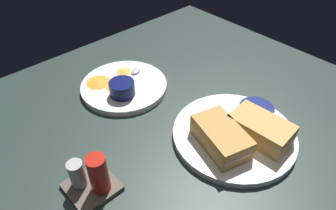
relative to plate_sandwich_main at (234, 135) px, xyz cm
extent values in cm
cube|color=#283833|center=(4.58, 8.22, -2.30)|extent=(110.00, 110.00, 3.00)
cylinder|color=white|center=(0.00, 0.00, 0.00)|extent=(27.70, 27.70, 1.60)
cube|color=tan|center=(-0.18, 5.26, 3.20)|extent=(14.59, 10.89, 4.80)
cube|color=#DB938E|center=(-0.18, 5.26, 3.20)|extent=(14.67, 10.37, 0.80)
cube|color=tan|center=(-4.46, -2.79, 3.20)|extent=(13.51, 8.50, 4.80)
cube|color=#DB938E|center=(-4.46, -2.79, 3.20)|extent=(13.72, 7.91, 0.80)
cylinder|color=navy|center=(-0.76, -6.19, 2.97)|extent=(7.78, 7.78, 4.33)
cylinder|color=black|center=(-0.76, -6.19, 4.73)|extent=(6.38, 6.38, 0.60)
cube|color=silver|center=(3.19, 3.15, 1.05)|extent=(2.88, 5.38, 0.40)
ellipsoid|color=silver|center=(1.05, -1.91, 1.20)|extent=(3.27, 3.80, 0.80)
cylinder|color=white|center=(31.68, 7.46, 0.00)|extent=(23.29, 23.29, 1.60)
cylinder|color=#0C144C|center=(28.18, 10.37, 2.69)|extent=(6.53, 6.53, 3.77)
cylinder|color=olive|center=(28.18, 10.37, 4.17)|extent=(5.35, 5.35, 0.60)
cube|color=silver|center=(31.94, 6.77, 1.05)|extent=(2.74, 5.42, 0.40)
ellipsoid|color=silver|center=(33.94, 1.64, 1.20)|extent=(3.21, 3.78, 0.80)
cone|color=gold|center=(36.81, 12.19, 1.10)|extent=(9.12, 9.12, 0.60)
cone|color=gold|center=(32.48, 10.06, 1.10)|extent=(5.76, 5.76, 0.60)
cone|color=gold|center=(36.32, 4.15, 1.10)|extent=(5.19, 5.19, 0.60)
cube|color=brown|center=(10.00, 31.06, -0.30)|extent=(9.00, 9.00, 1.00)
cylinder|color=red|center=(8.20, 29.86, 4.45)|extent=(3.60, 3.60, 8.50)
cylinder|color=#B2B2B2|center=(11.80, 32.46, 3.20)|extent=(3.00, 3.00, 6.00)
camera|label=1|loc=(-25.09, 43.25, 49.69)|focal=32.36mm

